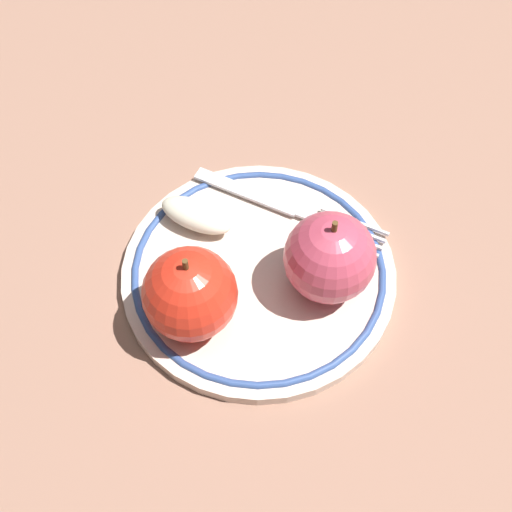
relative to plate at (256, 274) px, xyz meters
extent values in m
plane|color=#946955|center=(0.00, -0.01, -0.01)|extent=(2.00, 2.00, 0.00)
cylinder|color=beige|center=(0.00, 0.00, 0.00)|extent=(0.22, 0.22, 0.01)
torus|color=#334F8C|center=(0.00, 0.00, 0.00)|extent=(0.21, 0.21, 0.01)
sphere|color=red|center=(0.06, 0.01, 0.04)|extent=(0.07, 0.07, 0.07)
cylinder|color=brown|center=(0.06, 0.01, 0.08)|extent=(0.00, 0.00, 0.01)
sphere|color=#C04359|center=(-0.04, 0.04, 0.04)|extent=(0.07, 0.07, 0.07)
cylinder|color=brown|center=(-0.04, 0.04, 0.08)|extent=(0.00, 0.00, 0.01)
ellipsoid|color=silver|center=(0.02, -0.07, 0.02)|extent=(0.06, 0.07, 0.02)
cube|color=silver|center=(-0.04, -0.07, 0.01)|extent=(0.06, 0.09, 0.00)
cube|color=silver|center=(-0.06, -0.02, 0.01)|extent=(0.02, 0.02, 0.00)
cube|color=silver|center=(-0.07, 0.02, 0.01)|extent=(0.03, 0.05, 0.00)
cube|color=silver|center=(-0.08, 0.01, 0.01)|extent=(0.03, 0.05, 0.00)
cube|color=silver|center=(-0.09, 0.01, 0.01)|extent=(0.03, 0.05, 0.00)
cube|color=silver|center=(-0.10, 0.01, 0.01)|extent=(0.03, 0.05, 0.00)
camera|label=1|loc=(0.17, 0.26, 0.49)|focal=50.00mm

